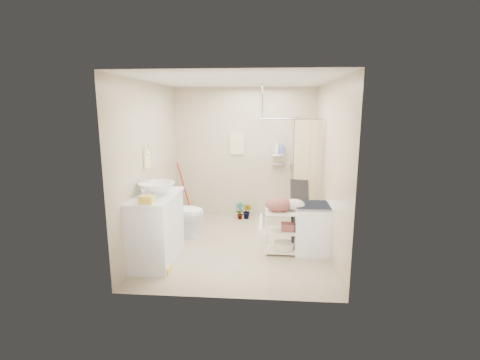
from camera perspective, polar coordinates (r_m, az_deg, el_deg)
The scene contains 23 objects.
floor at distance 5.76m, azimuth -0.29°, elevation -10.71°, with size 3.20×3.20×0.00m, color tan.
ceiling at distance 5.34m, azimuth -0.32°, elevation 16.04°, with size 2.80×3.20×0.04m, color silver.
wall_back at distance 6.98m, azimuth 0.77°, elevation 4.33°, with size 2.80×0.04×2.60m, color #BDAE92.
wall_front at distance 3.84m, azimuth -2.25°, elevation -1.83°, with size 2.80×0.04×2.60m, color #BDAE92.
wall_left at distance 5.68m, azimuth -14.52°, elevation 2.26°, with size 0.04×3.20×2.60m, color #BDAE92.
wall_right at distance 5.47m, azimuth 14.50°, elevation 1.89°, with size 0.04×3.20×2.60m, color #BDAE92.
vanity at distance 5.23m, azimuth -13.76°, elevation -7.66°, with size 0.63×1.12×0.99m, color silver.
sink at distance 5.08m, azimuth -13.50°, elevation -1.37°, with size 0.52×0.52×0.18m, color silver.
counter_basket at distance 4.67m, azimuth -15.02°, elevation -3.08°, with size 0.18×0.14×0.10m, color gold.
floor_basket at distance 4.95m, azimuth -12.45°, elevation -14.01°, with size 0.26×0.20×0.14m, color yellow.
toilet at distance 6.17m, azimuth -9.69°, elevation -5.23°, with size 0.47×0.82×0.83m, color white.
mop at distance 7.21m, azimuth -9.27°, elevation -1.53°, with size 0.11×0.11×1.13m, color #C20D03, non-canonical shape.
potted_plant_a at distance 7.00m, azimuth -0.07°, elevation -5.08°, with size 0.18×0.12×0.35m, color brown.
potted_plant_b at distance 7.03m, azimuth 1.17°, elevation -5.14°, with size 0.17×0.14×0.32m, color brown.
hanging_towel at distance 6.94m, azimuth -0.47°, elevation 5.96°, with size 0.28×0.03×0.42m, color beige.
towel_ring at distance 5.47m, azimuth -15.08°, elevation 3.67°, with size 0.04×0.22×0.34m, color #F9E28D, non-canonical shape.
tp_holder at distance 5.84m, azimuth -13.70°, elevation -3.28°, with size 0.08×0.12×0.14m, color silver, non-canonical shape.
shower at distance 6.47m, azimuth 7.99°, elevation 1.39°, with size 1.10×1.10×2.10m, color white, non-canonical shape.
shampoo_bottle_a at distance 6.88m, azimuth 6.07°, elevation 5.38°, with size 0.10×0.10×0.25m, color silver.
shampoo_bottle_b at distance 6.86m, azimuth 6.97°, elevation 5.10°, with size 0.09×0.09×0.19m, color #4A5AAB.
washing_machine at distance 5.52m, azimuth 11.58°, elevation -7.76°, with size 0.52×0.54×0.76m, color white.
laundry_rack at distance 5.40m, azimuth 7.31°, elevation -7.78°, with size 0.59×0.34×0.81m, color beige, non-canonical shape.
ironing_board at distance 5.56m, azimuth 9.82°, elevation -5.52°, with size 0.32×0.09×1.14m, color black, non-canonical shape.
Camera 1 is at (0.43, -5.30, 2.20)m, focal length 26.00 mm.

